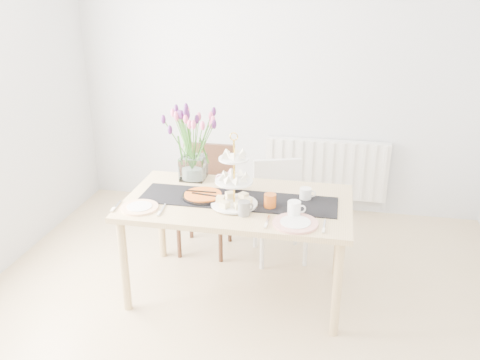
% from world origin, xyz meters
% --- Properties ---
extents(room_shell, '(4.50, 4.50, 4.50)m').
position_xyz_m(room_shell, '(0.00, 0.00, 1.30)').
color(room_shell, tan).
rests_on(room_shell, ground).
extents(radiator, '(1.20, 0.08, 0.60)m').
position_xyz_m(radiator, '(0.50, 2.19, 0.45)').
color(radiator, white).
rests_on(radiator, room_shell).
extents(dining_table, '(1.60, 0.90, 0.75)m').
position_xyz_m(dining_table, '(-0.08, 0.62, 0.67)').
color(dining_table, tan).
rests_on(dining_table, ground).
extents(chair_brown, '(0.45, 0.45, 0.90)m').
position_xyz_m(chair_brown, '(-0.48, 1.27, 0.53)').
color(chair_brown, '#382114').
rests_on(chair_brown, ground).
extents(chair_white, '(0.51, 0.51, 0.81)m').
position_xyz_m(chair_white, '(0.14, 1.26, 0.47)').
color(chair_white, white).
rests_on(chair_white, ground).
extents(table_runner, '(1.40, 0.35, 0.01)m').
position_xyz_m(table_runner, '(-0.08, 0.62, 0.75)').
color(table_runner, black).
rests_on(table_runner, dining_table).
extents(tulip_vase, '(0.68, 0.68, 0.58)m').
position_xyz_m(tulip_vase, '(-0.50, 0.96, 1.13)').
color(tulip_vase, silver).
rests_on(tulip_vase, dining_table).
extents(cake_stand, '(0.32, 0.32, 0.47)m').
position_xyz_m(cake_stand, '(-0.08, 0.52, 0.89)').
color(cake_stand, gold).
rests_on(cake_stand, dining_table).
extents(teapot, '(0.29, 0.25, 0.16)m').
position_xyz_m(teapot, '(-0.15, 0.78, 0.83)').
color(teapot, silver).
rests_on(teapot, dining_table).
extents(cream_jug, '(0.09, 0.09, 0.08)m').
position_xyz_m(cream_jug, '(0.39, 0.73, 0.79)').
color(cream_jug, white).
rests_on(cream_jug, dining_table).
extents(tart_tin, '(0.30, 0.30, 0.04)m').
position_xyz_m(tart_tin, '(-0.33, 0.60, 0.77)').
color(tart_tin, black).
rests_on(tart_tin, dining_table).
extents(mug_grey, '(0.11, 0.11, 0.10)m').
position_xyz_m(mug_grey, '(0.01, 0.39, 0.80)').
color(mug_grey, slate).
rests_on(mug_grey, dining_table).
extents(mug_white, '(0.10, 0.10, 0.10)m').
position_xyz_m(mug_white, '(0.34, 0.44, 0.80)').
color(mug_white, white).
rests_on(mug_white, dining_table).
extents(mug_orange, '(0.11, 0.11, 0.10)m').
position_xyz_m(mug_orange, '(0.17, 0.54, 0.80)').
color(mug_orange, '#D25B17').
rests_on(mug_orange, dining_table).
extents(plate_left, '(0.28, 0.28, 0.01)m').
position_xyz_m(plate_left, '(-0.71, 0.36, 0.76)').
color(plate_left, white).
rests_on(plate_left, dining_table).
extents(plate_right, '(0.30, 0.30, 0.02)m').
position_xyz_m(plate_right, '(0.36, 0.32, 0.76)').
color(plate_right, silver).
rests_on(plate_right, dining_table).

